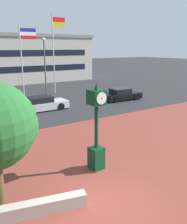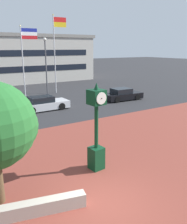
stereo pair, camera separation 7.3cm
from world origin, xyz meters
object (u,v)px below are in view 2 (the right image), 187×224
object	(u,v)px
street_clock	(96,131)
car_street_distant	(43,104)
flagpole_primary	(25,53)
street_lamp_post	(46,61)
flagpole_secondary	(56,47)
car_street_far	(122,95)

from	to	relation	value
street_clock	car_street_distant	distance (m)	12.00
flagpole_primary	street_lamp_post	distance (m)	2.67
street_clock	car_street_distant	size ratio (longest dim) A/B	0.89
flagpole_primary	street_clock	bearing A→B (deg)	-98.16
street_lamp_post	street_clock	bearing A→B (deg)	-104.52
street_clock	flagpole_secondary	size ratio (longest dim) A/B	0.44
street_clock	street_lamp_post	bearing A→B (deg)	69.85
car_street_distant	car_street_far	bearing A→B (deg)	86.27
car_street_distant	flagpole_primary	distance (m)	8.54
street_clock	flagpole_primary	size ratio (longest dim) A/B	0.52
flagpole_primary	street_lamp_post	bearing A→B (deg)	-46.68
street_clock	flagpole_secondary	xyz separation A→B (m)	(6.55, 19.10, 3.68)
street_lamp_post	car_street_distant	bearing A→B (deg)	-115.43
car_street_distant	street_lamp_post	xyz separation A→B (m)	(2.60, 5.48, 3.44)
car_street_far	street_lamp_post	size ratio (longest dim) A/B	0.66
car_street_far	car_street_distant	xyz separation A→B (m)	(-8.84, 0.42, 0.00)
flagpole_secondary	street_lamp_post	size ratio (longest dim) A/B	1.41
street_clock	car_street_far	bearing A→B (deg)	41.08
street_clock	street_lamp_post	world-z (taller)	street_lamp_post
street_lamp_post	flagpole_primary	bearing A→B (deg)	133.32
car_street_distant	flagpole_secondary	size ratio (longest dim) A/B	0.49
flagpole_primary	flagpole_secondary	world-z (taller)	flagpole_secondary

